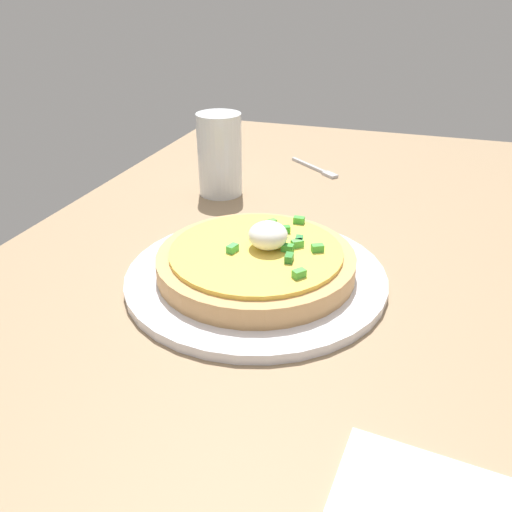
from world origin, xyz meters
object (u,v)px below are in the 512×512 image
Objects in this scene: pizza at (257,260)px; cup_near at (220,159)px; fork at (317,169)px; plate at (256,276)px.

cup_near reaches higher than pizza.
fork is (-15.29, 12.12, -5.23)cm from cup_near.
pizza reaches higher than plate.
fork is (-38.78, -1.37, -0.29)cm from plate.
plate is at bearing 29.86° from cup_near.
cup_near is (-23.49, -13.49, 4.93)cm from plate.
fork is at bearing -177.98° from plate.
fork is at bearing -177.88° from pizza.
pizza reaches higher than fork.
cup_near is 1.25× the size of fork.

